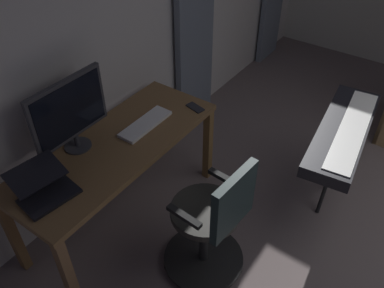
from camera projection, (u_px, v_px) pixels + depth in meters
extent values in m
cube|color=slate|center=(195.00, 1.00, 3.44)|extent=(0.53, 0.06, 2.40)
cube|color=brown|center=(116.00, 146.00, 2.70)|extent=(1.57, 0.61, 0.04)
cube|color=brown|center=(208.00, 145.00, 3.28)|extent=(0.06, 0.06, 0.70)
cube|color=brown|center=(69.00, 277.00, 2.35)|extent=(0.06, 0.06, 0.70)
cube|color=brown|center=(158.00, 122.00, 3.52)|extent=(0.06, 0.06, 0.70)
cube|color=brown|center=(13.00, 235.00, 2.59)|extent=(0.06, 0.06, 0.70)
cylinder|color=black|center=(203.00, 258.00, 2.81)|extent=(0.56, 0.56, 0.02)
sphere|color=black|center=(225.00, 236.00, 2.97)|extent=(0.05, 0.05, 0.05)
sphere|color=black|center=(184.00, 234.00, 2.99)|extent=(0.05, 0.05, 0.05)
sphere|color=black|center=(168.00, 267.00, 2.77)|extent=(0.05, 0.05, 0.05)
sphere|color=black|center=(238.00, 271.00, 2.75)|extent=(0.05, 0.05, 0.05)
cylinder|color=black|center=(204.00, 237.00, 2.66)|extent=(0.06, 0.06, 0.47)
cylinder|color=#282722|center=(205.00, 211.00, 2.49)|extent=(0.47, 0.47, 0.05)
cube|color=#1E2C2C|center=(234.00, 202.00, 2.25)|extent=(0.38, 0.08, 0.40)
cube|color=black|center=(184.00, 216.00, 2.29)|extent=(0.06, 0.24, 0.03)
cube|color=black|center=(225.00, 178.00, 2.52)|extent=(0.06, 0.24, 0.03)
cylinder|color=#333338|center=(78.00, 146.00, 2.66)|extent=(0.18, 0.18, 0.01)
cylinder|color=#333338|center=(77.00, 140.00, 2.63)|extent=(0.04, 0.04, 0.08)
cube|color=#333338|center=(69.00, 110.00, 2.48)|extent=(0.56, 0.03, 0.41)
cube|color=black|center=(71.00, 111.00, 2.47)|extent=(0.52, 0.01, 0.36)
cube|color=white|center=(146.00, 124.00, 2.84)|extent=(0.44, 0.14, 0.02)
cube|color=black|center=(49.00, 196.00, 2.31)|extent=(0.34, 0.25, 0.02)
cube|color=black|center=(35.00, 174.00, 2.29)|extent=(0.33, 0.24, 0.07)
cube|color=#232328|center=(195.00, 108.00, 3.01)|extent=(0.10, 0.16, 0.01)
cylinder|color=black|center=(331.00, 170.00, 3.08)|extent=(0.37, 0.07, 0.66)
cylinder|color=black|center=(331.00, 170.00, 3.08)|extent=(0.37, 0.07, 0.66)
cube|color=black|center=(343.00, 132.00, 2.85)|extent=(1.14, 0.44, 0.09)
cube|color=white|center=(353.00, 129.00, 2.79)|extent=(1.04, 0.29, 0.01)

